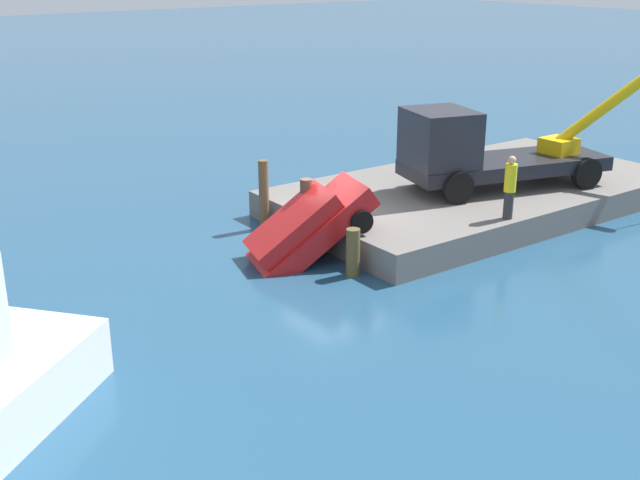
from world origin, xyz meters
The scene contains 8 objects.
ground centered at (0.00, 0.00, 0.00)m, with size 200.00×200.00×0.00m, color navy.
dock centered at (-6.06, 0.00, 0.42)m, with size 13.43×7.21×0.84m, color slate.
crane_truck centered at (-5.65, 0.69, 2.18)m, with size 9.74×6.09×5.85m.
dock_worker centered at (-3.92, 3.20, 1.79)m, with size 0.34×0.34×1.85m.
salvaged_car centered at (1.70, 0.58, 0.64)m, with size 4.58×2.99×3.34m.
piling_near centered at (0.93, -2.25, 1.08)m, with size 0.30×0.30×2.17m, color brown.
piling_mid centered at (0.96, 0.06, 1.05)m, with size 0.35×0.35×2.11m, color brown.
piling_far centered at (1.09, 2.37, 0.65)m, with size 0.37×0.37×1.29m, color brown.
Camera 1 is at (13.33, 17.73, 8.04)m, focal length 44.83 mm.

